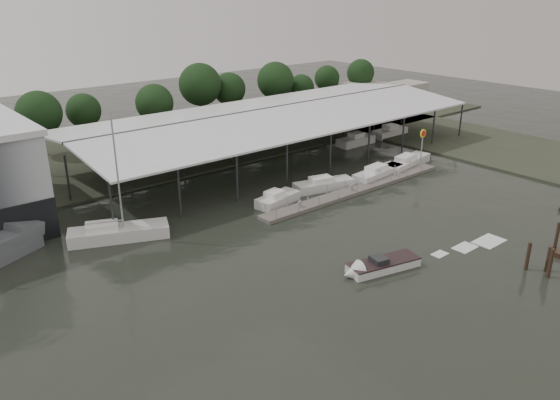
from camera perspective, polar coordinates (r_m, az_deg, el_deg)
ground at (r=48.26m, az=4.71°, el=-6.28°), size 200.00×200.00×0.00m
land_strip_far at (r=81.36m, az=-16.50°, el=4.59°), size 140.00×30.00×0.30m
land_strip_east at (r=88.25m, az=21.36°, el=5.27°), size 20.00×60.00×0.30m
covered_boat_shed at (r=76.73m, az=-0.77°, el=9.15°), size 58.24×24.00×6.96m
floating_dock at (r=64.49m, az=8.03°, el=1.07°), size 28.00×2.00×1.40m
shell_fuel_sign at (r=72.40m, az=14.65°, el=5.92°), size 1.10×0.18×5.55m
distant_commercial_buildings at (r=118.38m, az=10.15°, el=11.04°), size 22.00×8.00×4.00m
white_sailboat at (r=53.93m, az=-16.64°, el=-3.30°), size 9.48×6.02×12.43m
speedboat_underway at (r=46.96m, az=10.16°, el=-6.85°), size 17.89×6.03×2.00m
moored_cruiser_0 at (r=59.96m, az=-0.28°, el=0.12°), size 5.75×3.18×1.70m
moored_cruiser_1 at (r=64.59m, az=4.56°, el=1.63°), size 7.63×3.98×1.70m
moored_cruiser_2 at (r=69.63m, az=10.22°, el=2.82°), size 8.39×3.02×1.70m
moored_cruiser_3 at (r=74.64m, az=13.14°, el=3.86°), size 9.13×3.63×1.70m
horizon_tree_line at (r=96.03m, az=-5.81°, el=11.47°), size 70.93×10.00×10.68m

